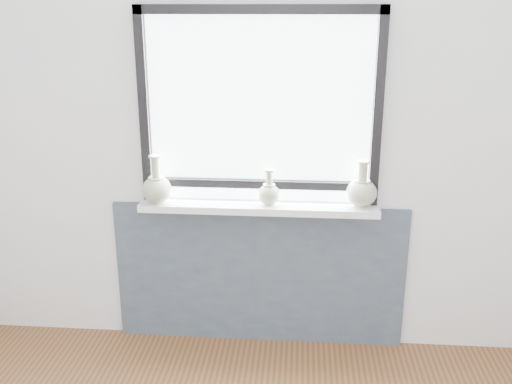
# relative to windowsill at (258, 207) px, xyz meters

# --- Properties ---
(back_wall) EXTENTS (3.60, 0.02, 2.60)m
(back_wall) POSITION_rel_windowsill_xyz_m (0.00, 0.10, 0.42)
(back_wall) COLOR silver
(back_wall) RESTS_ON ground
(apron_panel) EXTENTS (1.70, 0.03, 0.86)m
(apron_panel) POSITION_rel_windowsill_xyz_m (0.00, 0.07, -0.45)
(apron_panel) COLOR #43515B
(apron_panel) RESTS_ON ground
(windowsill) EXTENTS (1.32, 0.18, 0.04)m
(windowsill) POSITION_rel_windowsill_xyz_m (0.00, 0.00, 0.00)
(windowsill) COLOR white
(windowsill) RESTS_ON apron_panel
(window) EXTENTS (1.30, 0.06, 1.05)m
(window) POSITION_rel_windowsill_xyz_m (0.00, 0.06, 0.56)
(window) COLOR black
(window) RESTS_ON windowsill
(vase_a) EXTENTS (0.16, 0.16, 0.27)m
(vase_a) POSITION_rel_windowsill_xyz_m (-0.56, -0.03, 0.11)
(vase_a) COLOR #A8B590
(vase_a) RESTS_ON windowsill
(vase_b) EXTENTS (0.12, 0.12, 0.20)m
(vase_b) POSITION_rel_windowsill_xyz_m (0.06, -0.01, 0.09)
(vase_b) COLOR #A8B590
(vase_b) RESTS_ON windowsill
(vase_c) EXTENTS (0.17, 0.17, 0.26)m
(vase_c) POSITION_rel_windowsill_xyz_m (0.56, 0.00, 0.11)
(vase_c) COLOR #A8B590
(vase_c) RESTS_ON windowsill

